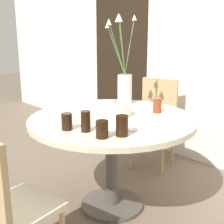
# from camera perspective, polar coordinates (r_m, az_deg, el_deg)

# --- Properties ---
(ground_plane) EXTENTS (16.00, 16.00, 0.00)m
(ground_plane) POSITION_cam_1_polar(r_m,az_deg,el_deg) (2.65, 0.00, -16.76)
(ground_plane) COLOR #6B5B4C
(wall_back) EXTENTS (8.00, 0.05, 2.60)m
(wall_back) POSITION_cam_1_polar(r_m,az_deg,el_deg) (3.30, 17.34, 12.65)
(wall_back) COLOR silver
(wall_back) RESTS_ON ground_plane
(doorway_panel) EXTENTS (0.90, 0.01, 2.05)m
(doorway_panel) POSITION_cam_1_polar(r_m,az_deg,el_deg) (4.04, 1.46, 9.68)
(doorway_panel) COLOR black
(doorway_panel) RESTS_ON ground_plane
(dining_table) EXTENTS (1.25, 1.25, 0.75)m
(dining_table) POSITION_cam_1_polar(r_m,az_deg,el_deg) (2.38, 0.00, -3.78)
(dining_table) COLOR beige
(dining_table) RESTS_ON ground_plane
(chair_right_flank) EXTENTS (0.51, 0.51, 0.90)m
(chair_right_flank) POSITION_cam_1_polar(r_m,az_deg,el_deg) (3.27, 7.96, -1.02)
(chair_right_flank) COLOR beige
(chair_right_flank) RESTS_ON ground_plane
(chair_near_front) EXTENTS (0.47, 0.47, 0.90)m
(chair_near_front) POSITION_cam_1_polar(r_m,az_deg,el_deg) (1.82, -19.13, -15.27)
(chair_near_front) COLOR beige
(chair_near_front) RESTS_ON ground_plane
(birthday_cake) EXTENTS (0.21, 0.21, 0.13)m
(birthday_cake) POSITION_cam_1_polar(r_m,az_deg,el_deg) (2.37, 0.71, 0.27)
(birthday_cake) COLOR white
(birthday_cake) RESTS_ON dining_table
(flower_vase) EXTENTS (0.18, 0.35, 0.76)m
(flower_vase) POSITION_cam_1_polar(r_m,az_deg,el_deg) (2.74, 2.19, 5.94)
(flower_vase) COLOR silver
(flower_vase) RESTS_ON dining_table
(side_plate) EXTENTS (0.20, 0.20, 0.01)m
(side_plate) POSITION_cam_1_polar(r_m,az_deg,el_deg) (2.11, 3.41, -2.63)
(side_plate) COLOR silver
(side_plate) RESTS_ON dining_table
(drink_glass_0) EXTENTS (0.07, 0.07, 0.12)m
(drink_glass_0) POSITION_cam_1_polar(r_m,az_deg,el_deg) (2.49, 8.28, 1.23)
(drink_glass_0) COLOR maroon
(drink_glass_0) RESTS_ON dining_table
(drink_glass_1) EXTENTS (0.07, 0.07, 0.11)m
(drink_glass_1) POSITION_cam_1_polar(r_m,az_deg,el_deg) (2.06, -8.26, -1.75)
(drink_glass_1) COLOR black
(drink_glass_1) RESTS_ON dining_table
(drink_glass_2) EXTENTS (0.08, 0.08, 0.13)m
(drink_glass_2) POSITION_cam_1_polar(r_m,az_deg,el_deg) (1.92, 1.83, -2.52)
(drink_glass_2) COLOR black
(drink_glass_2) RESTS_ON dining_table
(drink_glass_3) EXTENTS (0.06, 0.06, 0.14)m
(drink_glass_3) POSITION_cam_1_polar(r_m,az_deg,el_deg) (2.01, -4.82, -1.71)
(drink_glass_3) COLOR black
(drink_glass_3) RESTS_ON dining_table
(drink_glass_4) EXTENTS (0.08, 0.08, 0.11)m
(drink_glass_4) POSITION_cam_1_polar(r_m,az_deg,el_deg) (1.89, -1.83, -3.17)
(drink_glass_4) COLOR black
(drink_glass_4) RESTS_ON dining_table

